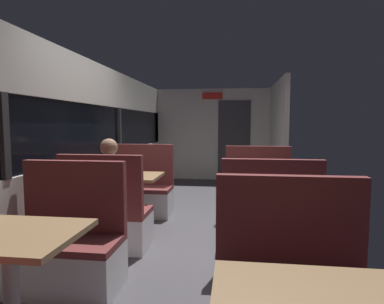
{
  "coord_description": "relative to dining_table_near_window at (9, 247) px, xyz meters",
  "views": [
    {
      "loc": [
        0.53,
        -3.91,
        1.43
      ],
      "look_at": [
        -0.22,
        1.89,
        0.91
      ],
      "focal_mm": 29.81,
      "sensor_mm": 36.0,
      "label": 1
    }
  ],
  "objects": [
    {
      "name": "carriage_window_panel_left",
      "position": [
        -0.56,
        2.09,
        0.47
      ],
      "size": [
        0.09,
        8.48,
        2.3
      ],
      "color": "beige",
      "rests_on": "ground_plane"
    },
    {
      "name": "bench_mid_window_facing_entry",
      "position": [
        0.0,
        2.98,
        -0.31
      ],
      "size": [
        0.95,
        0.5,
        1.1
      ],
      "color": "silver",
      "rests_on": "ground_plane"
    },
    {
      "name": "ground_plane",
      "position": [
        0.89,
        2.09,
        -0.65
      ],
      "size": [
        3.3,
        9.2,
        0.02
      ],
      "primitive_type": "cube",
      "color": "#423F44"
    },
    {
      "name": "carriage_aisle_panel_right",
      "position": [
        2.34,
        5.09,
        0.51
      ],
      "size": [
        0.08,
        2.4,
        2.3
      ],
      "primitive_type": "cube",
      "color": "beige",
      "rests_on": "ground_plane"
    },
    {
      "name": "dining_table_mid_window",
      "position": [
        0.0,
        2.29,
        0.0
      ],
      "size": [
        0.9,
        0.7,
        0.74
      ],
      "color": "#9E9EA3",
      "rests_on": "ground_plane"
    },
    {
      "name": "seated_passenger",
      "position": [
        0.0,
        1.66,
        -0.1
      ],
      "size": [
        0.47,
        0.55,
        1.26
      ],
      "color": "#26262D",
      "rests_on": "ground_plane"
    },
    {
      "name": "bench_near_window_facing_entry",
      "position": [
        0.0,
        0.7,
        -0.31
      ],
      "size": [
        0.95,
        0.5,
        1.1
      ],
      "color": "silver",
      "rests_on": "ground_plane"
    },
    {
      "name": "bench_mid_window_facing_end",
      "position": [
        0.0,
        1.59,
        -0.31
      ],
      "size": [
        0.95,
        0.5,
        1.1
      ],
      "color": "silver",
      "rests_on": "ground_plane"
    },
    {
      "name": "dining_table_rear_aisle",
      "position": [
        1.79,
        2.09,
        0.0
      ],
      "size": [
        0.9,
        0.7,
        0.74
      ],
      "color": "#9E9EA3",
      "rests_on": "ground_plane"
    },
    {
      "name": "dining_table_near_window",
      "position": [
        0.0,
        0.0,
        0.0
      ],
      "size": [
        0.9,
        0.7,
        0.74
      ],
      "color": "#9E9EA3",
      "rests_on": "ground_plane"
    },
    {
      "name": "carriage_end_bulkhead",
      "position": [
        0.95,
        6.28,
        0.5
      ],
      "size": [
        2.9,
        0.11,
        2.3
      ],
      "color": "beige",
      "rests_on": "ground_plane"
    },
    {
      "name": "bench_rear_aisle_facing_entry",
      "position": [
        1.79,
        2.78,
        -0.31
      ],
      "size": [
        0.95,
        0.5,
        1.1
      ],
      "color": "silver",
      "rests_on": "ground_plane"
    },
    {
      "name": "bench_rear_aisle_facing_end",
      "position": [
        1.79,
        1.39,
        -0.31
      ],
      "size": [
        0.95,
        0.5,
        1.1
      ],
      "color": "silver",
      "rests_on": "ground_plane"
    }
  ]
}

